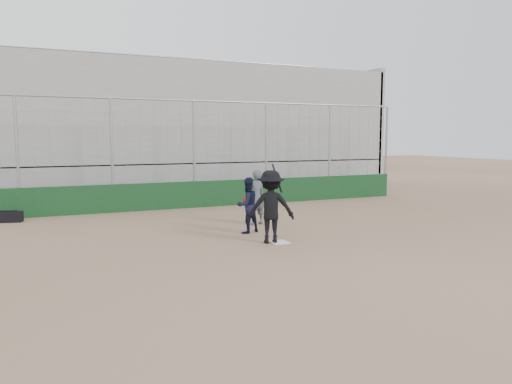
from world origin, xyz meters
name	(u,v)px	position (x,y,z in m)	size (l,w,h in m)	color
ground	(279,243)	(0.00, 0.00, 0.00)	(90.00, 90.00, 0.00)	brown
home_plate	(279,242)	(0.00, 0.00, 0.01)	(0.44, 0.44, 0.02)	white
backstop	(195,182)	(0.00, 7.00, 0.96)	(18.10, 0.25, 4.04)	#103217
bleachers	(162,131)	(0.00, 11.95, 2.92)	(20.25, 6.70, 6.98)	gray
batter_at_plate	(271,207)	(-0.19, 0.09, 0.92)	(1.35, 1.07, 1.98)	black
catcher_crouched	(248,214)	(-0.21, 1.51, 0.53)	(0.92, 0.82, 1.06)	black
umpire	(256,200)	(0.57, 2.64, 0.75)	(0.61, 0.40, 1.51)	#454D57
equipment_bag	(9,217)	(-6.32, 6.23, 0.17)	(0.85, 0.52, 0.38)	black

